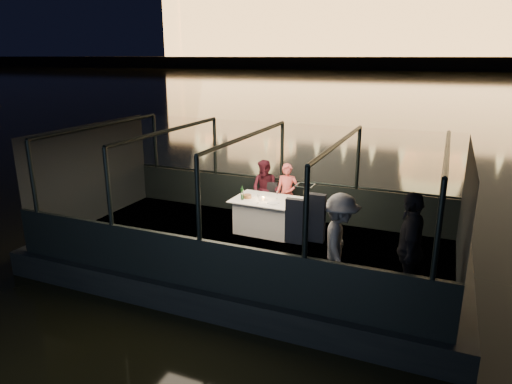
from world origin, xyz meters
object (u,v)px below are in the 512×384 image
at_px(chair_port_right, 280,206).
at_px(person_man_maroon, 265,189).
at_px(chair_port_left, 266,203).
at_px(person_woman_coral, 287,192).
at_px(coat_stand, 303,242).
at_px(dining_table_central, 266,215).
at_px(passenger_dark, 409,252).
at_px(passenger_stripe, 339,243).
at_px(wine_bottle, 242,193).

xyz_separation_m(chair_port_right, person_man_maroon, (-0.46, 0.20, 0.30)).
bearing_deg(chair_port_right, chair_port_left, 179.66).
bearing_deg(chair_port_left, person_woman_coral, 9.57).
bearing_deg(coat_stand, person_man_maroon, 121.50).
distance_m(dining_table_central, coat_stand, 2.82).
height_order(chair_port_left, passenger_dark, passenger_dark).
xyz_separation_m(dining_table_central, person_woman_coral, (0.23, 0.72, 0.36)).
bearing_deg(person_woman_coral, chair_port_right, -144.81).
distance_m(dining_table_central, person_man_maroon, 0.94).
relative_size(dining_table_central, passenger_stripe, 0.86).
relative_size(coat_stand, person_man_maroon, 1.32).
bearing_deg(person_man_maroon, passenger_dark, -28.32).
bearing_deg(coat_stand, chair_port_left, 121.51).
xyz_separation_m(dining_table_central, chair_port_left, (-0.25, 0.64, 0.06)).
distance_m(person_woman_coral, passenger_stripe, 3.29).
bearing_deg(coat_stand, chair_port_right, 116.43).
height_order(coat_stand, wine_bottle, coat_stand).
distance_m(person_man_maroon, wine_bottle, 1.03).
bearing_deg(passenger_stripe, chair_port_left, 28.73).
bearing_deg(coat_stand, person_woman_coral, 113.59).
xyz_separation_m(chair_port_left, passenger_stripe, (2.33, -2.63, 0.40)).
bearing_deg(person_man_maroon, coat_stand, -48.96).
xyz_separation_m(person_woman_coral, passenger_dark, (2.94, -2.65, 0.10)).
bearing_deg(person_man_maroon, wine_bottle, -88.34).
xyz_separation_m(passenger_stripe, wine_bottle, (-2.56, 1.79, 0.06)).
relative_size(chair_port_right, passenger_stripe, 0.50).
height_order(chair_port_left, person_woman_coral, person_woman_coral).
xyz_separation_m(dining_table_central, chair_port_right, (0.11, 0.60, 0.06)).
relative_size(chair_port_right, coat_stand, 0.44).
xyz_separation_m(chair_port_right, passenger_stripe, (1.97, -2.60, 0.40)).
distance_m(chair_port_left, person_man_maroon, 0.35).
relative_size(dining_table_central, person_man_maroon, 1.00).
height_order(coat_stand, person_woman_coral, coat_stand).
height_order(passenger_dark, wine_bottle, passenger_dark).
relative_size(person_man_maroon, wine_bottle, 4.74).
relative_size(chair_port_left, person_man_maroon, 0.63).
bearing_deg(person_woman_coral, coat_stand, -76.26).
bearing_deg(chair_port_right, dining_table_central, -94.73).
bearing_deg(wine_bottle, chair_port_right, 53.58).
height_order(passenger_stripe, passenger_dark, passenger_dark).
distance_m(dining_table_central, person_woman_coral, 0.84).
distance_m(person_man_maroon, passenger_dark, 4.45).
distance_m(coat_stand, person_woman_coral, 3.30).
xyz_separation_m(chair_port_right, passenger_dark, (3.06, -2.53, 0.40)).
bearing_deg(passenger_dark, person_woman_coral, -134.05).
relative_size(person_woman_coral, passenger_stripe, 0.84).
bearing_deg(person_man_maroon, chair_port_right, -14.04).
height_order(dining_table_central, passenger_dark, passenger_dark).
distance_m(coat_stand, person_man_maroon, 3.63).
relative_size(chair_port_right, passenger_dark, 0.46).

